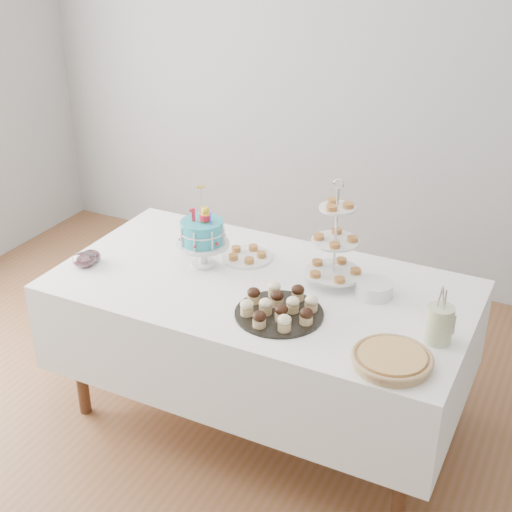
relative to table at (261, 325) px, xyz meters
The scene contains 12 objects.
floor 0.62m from the table, 90.00° to the right, with size 5.00×5.00×0.00m, color brown.
walls 0.86m from the table, 90.00° to the right, with size 5.04×4.04×2.70m.
table is the anchor object (origin of this frame).
birthday_cake 0.47m from the table, behind, with size 0.26×0.26×0.40m.
cupcake_tray 0.39m from the table, 48.10° to the right, with size 0.38×0.38×0.09m.
pie 0.84m from the table, 25.66° to the right, with size 0.31×0.31×0.05m.
tiered_stand 0.55m from the table, 27.16° to the left, with size 0.26×0.26×0.51m.
plate_stack 0.58m from the table, 14.77° to the left, with size 0.17×0.17×0.06m.
pastry_plate 0.36m from the table, 131.84° to the left, with size 0.25×0.25×0.04m.
jam_bowl_a 0.90m from the table, 168.28° to the right, with size 0.10×0.10×0.06m.
jam_bowl_b 0.91m from the table, 165.26° to the right, with size 0.11×0.11×0.07m.
utensil_pitcher 0.90m from the table, ahead, with size 0.12×0.11×0.24m.
Camera 1 is at (1.26, -2.27, 2.38)m, focal length 50.00 mm.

